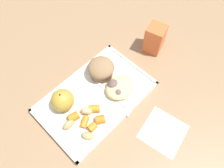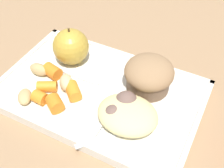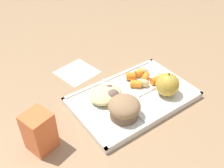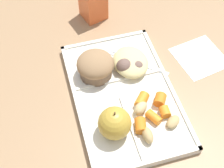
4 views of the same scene
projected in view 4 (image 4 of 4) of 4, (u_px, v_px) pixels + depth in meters
name	position (u px, v px, depth m)	size (l,w,h in m)	color
ground	(124.00, 97.00, 0.76)	(6.00, 6.00, 0.00)	#997551
lunch_tray	(124.00, 95.00, 0.75)	(0.36, 0.23, 0.02)	silver
green_apple	(115.00, 123.00, 0.66)	(0.07, 0.07, 0.08)	#B79333
bran_muffin	(95.00, 66.00, 0.76)	(0.09, 0.09, 0.06)	brown
carrot_slice_small	(142.00, 100.00, 0.72)	(0.02, 0.02, 0.03)	orange
carrot_slice_tilted	(140.00, 126.00, 0.68)	(0.02, 0.02, 0.03)	orange
carrot_slice_back	(165.00, 112.00, 0.71)	(0.02, 0.02, 0.02)	orange
carrot_slice_near_corner	(160.00, 100.00, 0.72)	(0.03, 0.03, 0.03)	orange
carrot_slice_center	(154.00, 117.00, 0.70)	(0.02, 0.02, 0.03)	orange
potato_chunk_large	(148.00, 135.00, 0.67)	(0.04, 0.02, 0.02)	tan
potato_chunk_wedge	(141.00, 108.00, 0.71)	(0.04, 0.02, 0.03)	tan
potato_chunk_golden	(173.00, 122.00, 0.69)	(0.04, 0.02, 0.02)	tan
egg_noodle_pile	(130.00, 62.00, 0.78)	(0.10, 0.08, 0.03)	#D6C684
meatball_front	(137.00, 67.00, 0.77)	(0.03, 0.03, 0.03)	brown
meatball_center	(124.00, 67.00, 0.77)	(0.04, 0.04, 0.04)	brown
meatball_side	(138.00, 66.00, 0.78)	(0.03, 0.03, 0.03)	brown
plastic_fork	(133.00, 62.00, 0.80)	(0.11, 0.13, 0.00)	silver
milk_carton	(92.00, 1.00, 0.88)	(0.06, 0.06, 0.11)	orange
paper_napkin	(200.00, 57.00, 0.83)	(0.12, 0.12, 0.00)	white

